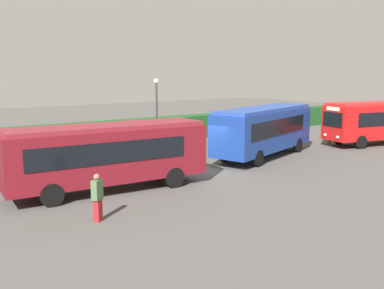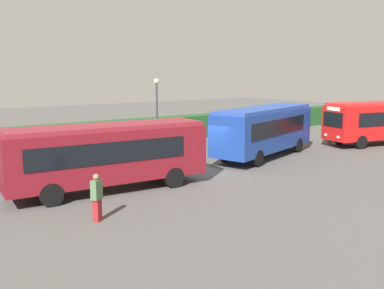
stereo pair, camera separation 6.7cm
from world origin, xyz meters
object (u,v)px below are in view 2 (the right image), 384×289
object	(u,v)px
bus_blue	(264,129)
lamppost	(157,107)
person_center	(227,139)
person_left	(97,196)
bus_red	(379,120)
person_right	(240,136)
person_far	(330,130)
bus_maroon	(108,153)

from	to	relation	value
bus_blue	lamppost	distance (m)	7.27
person_center	person_left	bearing A→B (deg)	167.03
bus_red	lamppost	xyz separation A→B (m)	(-16.39, 6.15, 1.36)
person_right	person_far	bearing A→B (deg)	-99.57
bus_red	person_center	xyz separation A→B (m)	(-11.98, 4.12, -0.90)
bus_blue	lamppost	world-z (taller)	lamppost
bus_maroon	bus_red	xyz separation A→B (m)	(22.85, 0.10, 0.07)
person_right	lamppost	distance (m)	6.72
person_center	person_right	distance (m)	1.86
person_left	person_center	bearing A→B (deg)	88.16
bus_blue	person_right	bearing A→B (deg)	60.23
bus_blue	person_right	world-z (taller)	bus_blue
bus_blue	person_center	size ratio (longest dim) A/B	5.25
person_right	bus_maroon	bearing A→B (deg)	117.83
bus_maroon	person_center	xyz separation A→B (m)	(10.86, 4.22, -0.83)
person_left	person_right	distance (m)	17.09
person_center	bus_red	bearing A→B (deg)	-63.22
bus_maroon	person_right	bearing A→B (deg)	25.45
bus_blue	bus_red	world-z (taller)	bus_red
bus_maroon	person_right	distance (m)	13.54
person_left	lamppost	distance (m)	13.38
person_right	person_center	bearing A→B (deg)	115.64
person_left	lamppost	size ratio (longest dim) A/B	0.36
bus_blue	person_center	bearing A→B (deg)	95.22
bus_red	person_far	world-z (taller)	bus_red
bus_blue	lamppost	xyz separation A→B (m)	(-5.48, 4.59, 1.36)
bus_maroon	bus_blue	xyz separation A→B (m)	(11.93, 1.66, 0.07)
person_left	lamppost	bearing A→B (deg)	105.90
bus_maroon	person_far	bearing A→B (deg)	11.89
bus_red	person_right	size ratio (longest dim) A/B	5.13
person_left	lamppost	xyz separation A→B (m)	(8.65, 9.95, 2.27)
bus_red	person_left	bearing A→B (deg)	21.64
person_right	lamppost	bearing A→B (deg)	83.87
person_center	person_far	size ratio (longest dim) A/B	0.97
person_right	person_far	distance (m)	7.83
bus_blue	person_left	world-z (taller)	bus_blue
person_left	person_center	world-z (taller)	person_center
person_left	person_far	bearing A→B (deg)	72.65
person_left	person_far	xyz separation A→B (m)	(22.33, 6.30, 0.05)
bus_red	lamppost	bearing A→B (deg)	-7.56
bus_red	person_center	world-z (taller)	bus_red
bus_red	bus_blue	bearing A→B (deg)	4.85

